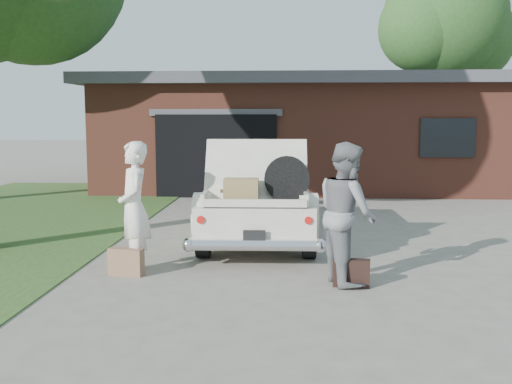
{
  "coord_description": "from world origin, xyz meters",
  "views": [
    {
      "loc": [
        0.5,
        -7.73,
        2.17
      ],
      "look_at": [
        0.0,
        0.6,
        1.1
      ],
      "focal_mm": 42.0,
      "sensor_mm": 36.0,
      "label": 1
    }
  ],
  "objects": [
    {
      "name": "sedan",
      "position": [
        -0.08,
        2.76,
        0.7
      ],
      "size": [
        1.97,
        4.78,
        1.81
      ],
      "rotation": [
        0.0,
        0.0,
        0.03
      ],
      "color": "silver",
      "rests_on": "ground"
    },
    {
      "name": "suitcase_left",
      "position": [
        -1.75,
        0.11,
        0.19
      ],
      "size": [
        0.51,
        0.25,
        0.37
      ],
      "primitive_type": "cube",
      "rotation": [
        0.0,
        0.0,
        -0.21
      ],
      "color": "#8E6348",
      "rests_on": "ground"
    },
    {
      "name": "house",
      "position": [
        0.98,
        11.47,
        1.67
      ],
      "size": [
        12.8,
        7.8,
        3.3
      ],
      "color": "brown",
      "rests_on": "ground"
    },
    {
      "name": "woman_left",
      "position": [
        -1.67,
        0.31,
        0.91
      ],
      "size": [
        0.66,
        0.78,
        1.82
      ],
      "primitive_type": "imported",
      "rotation": [
        0.0,
        0.0,
        -1.18
      ],
      "color": "white",
      "rests_on": "ground"
    },
    {
      "name": "suitcase_right",
      "position": [
        1.27,
        -0.25,
        0.18
      ],
      "size": [
        0.48,
        0.2,
        0.36
      ],
      "primitive_type": "cube",
      "rotation": [
        0.0,
        0.0,
        -0.12
      ],
      "color": "black",
      "rests_on": "ground"
    },
    {
      "name": "tree_right",
      "position": [
        6.58,
        17.04,
        5.7
      ],
      "size": [
        5.62,
        4.89,
        8.41
      ],
      "color": "#38281E",
      "rests_on": "ground"
    },
    {
      "name": "woman_right",
      "position": [
        1.22,
        -0.04,
        0.92
      ],
      "size": [
        0.93,
        1.06,
        1.84
      ],
      "primitive_type": "imported",
      "rotation": [
        0.0,
        0.0,
        1.87
      ],
      "color": "slate",
      "rests_on": "ground"
    },
    {
      "name": "ground",
      "position": [
        0.0,
        0.0,
        0.0
      ],
      "size": [
        90.0,
        90.0,
        0.0
      ],
      "primitive_type": "plane",
      "color": "gray",
      "rests_on": "ground"
    }
  ]
}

